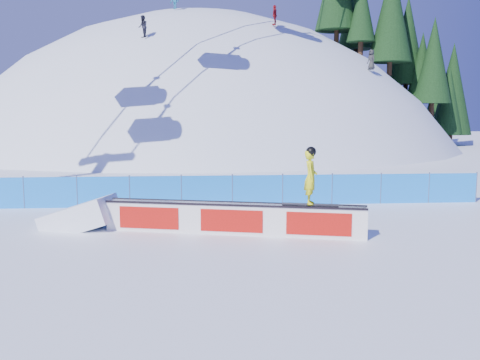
{
  "coord_description": "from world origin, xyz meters",
  "views": [
    {
      "loc": [
        -0.34,
        -16.29,
        3.69
      ],
      "look_at": [
        1.09,
        1.74,
        1.37
      ],
      "focal_mm": 40.0,
      "sensor_mm": 36.0,
      "label": 1
    }
  ],
  "objects": [
    {
      "name": "rail_box",
      "position": [
        0.7,
        -0.39,
        0.47
      ],
      "size": [
        7.84,
        2.54,
        0.95
      ],
      "rotation": [
        0.0,
        0.0,
        -0.25
      ],
      "color": "white",
      "rests_on": "ground"
    },
    {
      "name": "snow_ramp",
      "position": [
        -4.11,
        0.86,
        0.0
      ],
      "size": [
        2.64,
        2.01,
        1.46
      ],
      "primitive_type": null,
      "rotation": [
        0.0,
        -0.31,
        -0.25
      ],
      "color": "white",
      "rests_on": "ground"
    },
    {
      "name": "snow_hill",
      "position": [
        0.0,
        42.0,
        -18.0
      ],
      "size": [
        64.0,
        64.0,
        64.0
      ],
      "color": "white",
      "rests_on": "ground"
    },
    {
      "name": "distant_skiers",
      "position": [
        2.39,
        30.05,
        11.23
      ],
      "size": [
        19.44,
        9.63,
        7.48
      ],
      "color": "black",
      "rests_on": "ground"
    },
    {
      "name": "treeline",
      "position": [
        22.83,
        40.55,
        9.33
      ],
      "size": [
        18.1,
        13.28,
        18.54
      ],
      "color": "#342014",
      "rests_on": "ground"
    },
    {
      "name": "ground",
      "position": [
        0.0,
        0.0,
        0.0
      ],
      "size": [
        160.0,
        160.0,
        0.0
      ],
      "primitive_type": "plane",
      "color": "white",
      "rests_on": "ground"
    },
    {
      "name": "safety_fence",
      "position": [
        0.0,
        4.5,
        0.6
      ],
      "size": [
        22.05,
        0.05,
        1.3
      ],
      "color": "#147EEF",
      "rests_on": "ground"
    },
    {
      "name": "snowboarder",
      "position": [
        2.95,
        -0.98,
        1.8
      ],
      "size": [
        1.68,
        0.71,
        1.73
      ],
      "rotation": [
        0.0,
        0.0,
        1.37
      ],
      "color": "black",
      "rests_on": "rail_box"
    }
  ]
}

